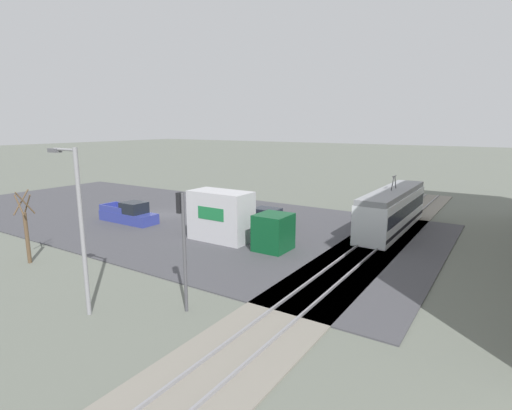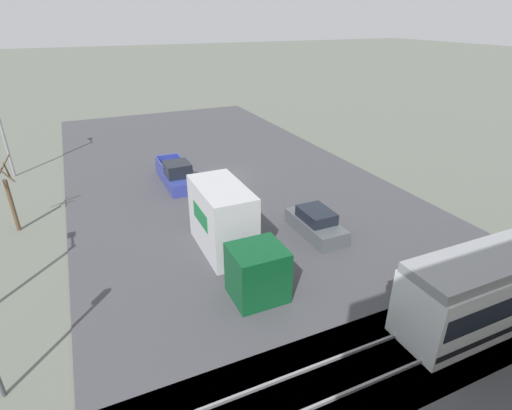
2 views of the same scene
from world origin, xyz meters
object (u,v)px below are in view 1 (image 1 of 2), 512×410
object	(u,v)px
light_rail_tram	(392,210)
street_tree	(26,230)
pickup_truck	(129,214)
traffic_light_pole	(183,237)
street_lamp_near_crossing	(78,220)
box_truck	(233,219)
sedan_car_0	(267,218)

from	to	relation	value
light_rail_tram	street_tree	bearing A→B (deg)	-39.56
pickup_truck	traffic_light_pole	xyz separation A→B (m)	(10.25, 16.31, 2.88)
street_lamp_near_crossing	light_rail_tram	bearing A→B (deg)	161.01
traffic_light_pole	street_tree	bearing A→B (deg)	-88.10
traffic_light_pole	box_truck	bearing A→B (deg)	-155.41
light_rail_tram	traffic_light_pole	distance (m)	21.14
box_truck	street_lamp_near_crossing	xyz separation A→B (m)	(13.01, 0.95, 2.69)
pickup_truck	sedan_car_0	distance (m)	12.52
sedan_car_0	traffic_light_pole	size ratio (longest dim) A/B	0.75
light_rail_tram	street_lamp_near_crossing	size ratio (longest dim) A/B	1.64
box_truck	traffic_light_pole	xyz separation A→B (m)	(10.28, 4.70, 1.86)
light_rail_tram	box_truck	world-z (taller)	light_rail_tram
light_rail_tram	traffic_light_pole	bearing A→B (deg)	-11.74
light_rail_tram	street_tree	size ratio (longest dim) A/B	2.69
box_truck	street_tree	size ratio (longest dim) A/B	1.72
light_rail_tram	sedan_car_0	world-z (taller)	light_rail_tram
box_truck	street_tree	distance (m)	13.62
pickup_truck	sedan_car_0	world-z (taller)	pickup_truck
box_truck	pickup_truck	size ratio (longest dim) A/B	1.39
box_truck	pickup_truck	world-z (taller)	box_truck
light_rail_tram	street_tree	world-z (taller)	street_tree
light_rail_tram	sedan_car_0	bearing A→B (deg)	-63.52
box_truck	street_lamp_near_crossing	distance (m)	13.32
light_rail_tram	pickup_truck	size ratio (longest dim) A/B	2.17
street_lamp_near_crossing	street_tree	bearing A→B (deg)	-103.83
sedan_car_0	light_rail_tram	bearing A→B (deg)	116.48
sedan_car_0	traffic_light_pole	bearing A→B (deg)	17.92
street_tree	pickup_truck	bearing A→B (deg)	-163.29
street_tree	street_lamp_near_crossing	distance (m)	9.92
traffic_light_pole	street_tree	world-z (taller)	traffic_light_pole
pickup_truck	street_tree	xyz separation A→B (m)	(10.68, 3.21, 1.35)
traffic_light_pole	street_lamp_near_crossing	world-z (taller)	street_lamp_near_crossing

